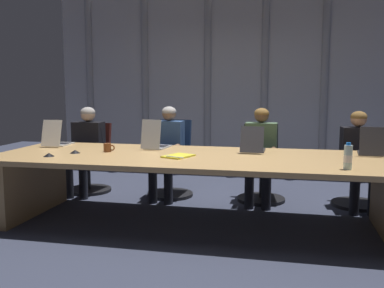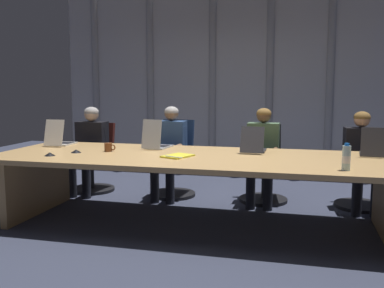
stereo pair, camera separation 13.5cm
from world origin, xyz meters
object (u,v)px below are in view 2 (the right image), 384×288
at_px(office_chair_center, 264,172).
at_px(laptop_left_mid, 157,143).
at_px(person_left_end, 89,144).
at_px(office_chair_left_mid, 174,167).
at_px(person_right_mid, 362,155).
at_px(conference_mic_middle, 50,154).
at_px(laptop_left_end, 60,140).
at_px(office_chair_left_end, 94,165).
at_px(person_left_mid, 169,147).
at_px(person_center, 262,150).
at_px(coffee_mug_near, 109,147).
at_px(laptop_right_mid, 372,150).
at_px(spiral_notepad, 178,156).
at_px(water_bottle_primary, 346,158).
at_px(conference_mic_left_side, 76,151).
at_px(office_chair_right_mid, 362,177).
at_px(laptop_center, 254,147).

bearing_deg(office_chair_center, laptop_left_mid, -63.09).
bearing_deg(person_left_end, office_chair_left_mid, 99.25).
bearing_deg(person_right_mid, laptop_left_mid, -80.24).
bearing_deg(conference_mic_middle, laptop_left_end, 113.30).
height_order(office_chair_center, person_right_mid, person_right_mid).
distance_m(office_chair_left_end, person_left_mid, 1.20).
relative_size(person_left_mid, person_center, 1.01).
height_order(office_chair_center, coffee_mug_near, office_chair_center).
relative_size(laptop_left_end, person_right_mid, 0.37).
distance_m(office_chair_left_end, conference_mic_middle, 1.62).
bearing_deg(person_left_end, laptop_right_mid, 81.24).
relative_size(person_center, person_right_mid, 1.02).
xyz_separation_m(laptop_left_end, office_chair_left_end, (0.03, 0.79, -0.44)).
bearing_deg(conference_mic_middle, spiral_notepad, 10.93).
bearing_deg(water_bottle_primary, conference_mic_left_side, 172.40).
bearing_deg(laptop_left_end, conference_mic_middle, -159.31).
distance_m(conference_mic_left_side, spiral_notepad, 1.13).
distance_m(laptop_right_mid, office_chair_left_end, 3.59).
bearing_deg(person_right_mid, office_chair_right_mid, 164.84).
height_order(laptop_center, office_chair_right_mid, laptop_center).
bearing_deg(office_chair_center, office_chair_right_mid, 82.59).
bearing_deg(person_left_mid, conference_mic_middle, -29.95).
height_order(laptop_left_mid, conference_mic_middle, laptop_left_mid).
height_order(laptop_center, conference_mic_middle, laptop_center).
relative_size(laptop_left_mid, office_chair_center, 0.45).
distance_m(laptop_center, person_left_end, 2.35).
bearing_deg(conference_mic_middle, person_right_mid, 23.62).
bearing_deg(water_bottle_primary, office_chair_center, 116.22).
relative_size(person_right_mid, conference_mic_middle, 10.41).
xyz_separation_m(coffee_mug_near, conference_mic_middle, (-0.46, -0.42, -0.03)).
distance_m(office_chair_center, person_left_mid, 1.23).
distance_m(person_left_end, person_center, 2.30).
xyz_separation_m(office_chair_center, water_bottle_primary, (0.81, -1.65, 0.47)).
relative_size(laptop_left_mid, water_bottle_primary, 1.85).
xyz_separation_m(office_chair_right_mid, spiral_notepad, (-1.92, -1.30, 0.38)).
xyz_separation_m(office_chair_right_mid, conference_mic_left_side, (-3.04, -1.29, 0.39)).
bearing_deg(coffee_mug_near, person_center, 31.65).
xyz_separation_m(laptop_left_end, conference_mic_left_side, (0.48, -0.50, -0.04)).
height_order(laptop_left_end, spiral_notepad, laptop_left_end).
relative_size(laptop_right_mid, office_chair_center, 0.41).
bearing_deg(office_chair_left_mid, person_left_mid, 0.91).
distance_m(person_left_mid, coffee_mug_near, 1.05).
xyz_separation_m(laptop_right_mid, office_chair_left_mid, (-2.33, 0.77, -0.41)).
bearing_deg(water_bottle_primary, laptop_left_mid, 156.07).
bearing_deg(office_chair_left_mid, person_right_mid, 89.67).
xyz_separation_m(office_chair_left_mid, office_chair_center, (1.18, -0.00, -0.01)).
relative_size(conference_mic_left_side, conference_mic_middle, 1.00).
relative_size(water_bottle_primary, spiral_notepad, 0.63).
height_order(coffee_mug_near, conference_mic_middle, coffee_mug_near).
bearing_deg(conference_mic_middle, office_chair_left_mid, 61.02).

